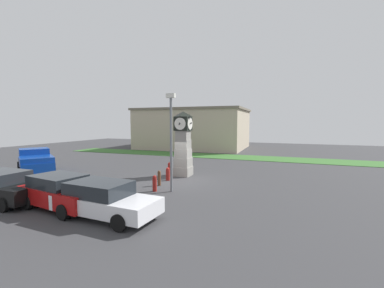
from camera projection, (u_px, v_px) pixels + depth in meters
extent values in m
plane|color=#38383A|center=(180.00, 181.00, 17.01)|extent=(71.18, 71.18, 0.00)
cube|color=gray|center=(183.00, 171.00, 18.77)|extent=(1.14, 1.14, 0.66)
cube|color=gray|center=(183.00, 162.00, 18.72)|extent=(1.07, 1.07, 0.66)
cube|color=gray|center=(183.00, 153.00, 18.66)|extent=(1.00, 1.00, 0.66)
cube|color=gray|center=(183.00, 144.00, 18.61)|extent=(0.93, 0.93, 0.66)
cube|color=gray|center=(183.00, 135.00, 18.55)|extent=(0.86, 0.86, 0.66)
cube|color=black|center=(183.00, 124.00, 18.48)|extent=(1.04, 1.04, 1.01)
cylinder|color=white|center=(186.00, 124.00, 18.98)|extent=(0.85, 0.04, 0.85)
cube|color=black|center=(186.00, 124.00, 19.01)|extent=(0.06, 0.18, 0.14)
cube|color=black|center=(186.00, 124.00, 19.01)|extent=(0.04, 0.22, 0.28)
cylinder|color=white|center=(180.00, 124.00, 17.98)|extent=(0.85, 0.04, 0.85)
cube|color=black|center=(180.00, 124.00, 17.96)|extent=(0.06, 0.18, 0.15)
cube|color=black|center=(180.00, 124.00, 17.96)|extent=(0.04, 0.31, 0.17)
cylinder|color=white|center=(190.00, 124.00, 18.28)|extent=(0.04, 0.85, 0.85)
cube|color=black|center=(190.00, 124.00, 18.27)|extent=(0.20, 0.06, 0.06)
cube|color=black|center=(190.00, 124.00, 18.27)|extent=(0.24, 0.04, 0.27)
cylinder|color=white|center=(176.00, 124.00, 18.68)|extent=(0.04, 0.85, 0.85)
cube|color=black|center=(176.00, 124.00, 18.69)|extent=(0.19, 0.06, 0.12)
cube|color=black|center=(176.00, 124.00, 18.69)|extent=(0.05, 0.04, 0.32)
pyramid|color=black|center=(183.00, 114.00, 18.42)|extent=(1.09, 1.09, 0.38)
cylinder|color=maroon|center=(169.00, 170.00, 18.48)|extent=(0.22, 0.22, 0.89)
sphere|color=maroon|center=(169.00, 164.00, 18.44)|extent=(0.20, 0.20, 0.20)
cylinder|color=maroon|center=(168.00, 175.00, 17.19)|extent=(0.28, 0.28, 0.71)
sphere|color=maroon|center=(168.00, 169.00, 17.16)|extent=(0.25, 0.25, 0.25)
cylinder|color=brown|center=(159.00, 179.00, 15.80)|extent=(0.20, 0.20, 0.82)
sphere|color=brown|center=(159.00, 172.00, 15.76)|extent=(0.18, 0.18, 0.18)
cylinder|color=maroon|center=(155.00, 185.00, 14.46)|extent=(0.24, 0.24, 0.77)
sphere|color=maroon|center=(155.00, 177.00, 14.42)|extent=(0.22, 0.22, 0.22)
cube|color=black|center=(5.00, 190.00, 12.39)|extent=(4.20, 1.93, 0.70)
cube|color=#1E2328|center=(0.00, 177.00, 12.46)|extent=(2.31, 1.77, 0.54)
cylinder|color=black|center=(42.00, 194.00, 12.78)|extent=(0.64, 0.22, 0.64)
cylinder|color=black|center=(3.00, 205.00, 11.09)|extent=(0.64, 0.22, 0.64)
cylinder|color=black|center=(7.00, 189.00, 13.74)|extent=(0.64, 0.22, 0.64)
cube|color=#A51111|center=(63.00, 195.00, 11.54)|extent=(4.29, 2.34, 0.71)
cube|color=#1E2328|center=(58.00, 181.00, 11.64)|extent=(2.45, 1.95, 0.53)
cylinder|color=black|center=(98.00, 201.00, 11.70)|extent=(0.66, 0.30, 0.64)
cylinder|color=black|center=(63.00, 212.00, 10.21)|extent=(0.66, 0.30, 0.64)
cylinder|color=black|center=(63.00, 193.00, 12.93)|extent=(0.66, 0.30, 0.64)
cylinder|color=black|center=(28.00, 202.00, 11.44)|extent=(0.66, 0.30, 0.64)
cube|color=silver|center=(106.00, 204.00, 10.45)|extent=(4.53, 2.02, 0.62)
cube|color=#1E2328|center=(100.00, 188.00, 10.53)|extent=(2.52, 1.78, 0.57)
cylinder|color=black|center=(147.00, 208.00, 10.68)|extent=(0.65, 0.25, 0.64)
cylinder|color=black|center=(119.00, 223.00, 9.12)|extent=(0.65, 0.25, 0.64)
cylinder|color=black|center=(97.00, 200.00, 11.81)|extent=(0.65, 0.25, 0.64)
cylinder|color=black|center=(64.00, 212.00, 10.25)|extent=(0.65, 0.25, 0.64)
cube|color=navy|center=(36.00, 164.00, 19.56)|extent=(5.22, 4.39, 0.70)
cube|color=navy|center=(34.00, 153.00, 20.19)|extent=(2.51, 2.59, 0.80)
cube|color=navy|center=(36.00, 159.00, 18.72)|extent=(3.38, 3.20, 0.36)
cylinder|color=black|center=(20.00, 167.00, 20.19)|extent=(0.82, 0.67, 0.80)
cylinder|color=black|center=(48.00, 164.00, 21.34)|extent=(0.82, 0.67, 0.80)
cylinder|color=black|center=(21.00, 173.00, 17.82)|extent=(0.82, 0.67, 0.80)
cylinder|color=black|center=(53.00, 170.00, 18.97)|extent=(0.82, 0.67, 0.80)
cylinder|color=slate|center=(171.00, 145.00, 14.21)|extent=(0.14, 0.14, 5.22)
cube|color=silver|center=(171.00, 96.00, 13.98)|extent=(0.50, 0.24, 0.24)
cube|color=#B7A88E|center=(194.00, 129.00, 39.45)|extent=(15.58, 11.94, 5.63)
cube|color=#6E6455|center=(194.00, 110.00, 39.20)|extent=(16.05, 12.29, 0.30)
cube|color=#386B2D|center=(230.00, 157.00, 28.97)|extent=(42.71, 4.08, 0.04)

